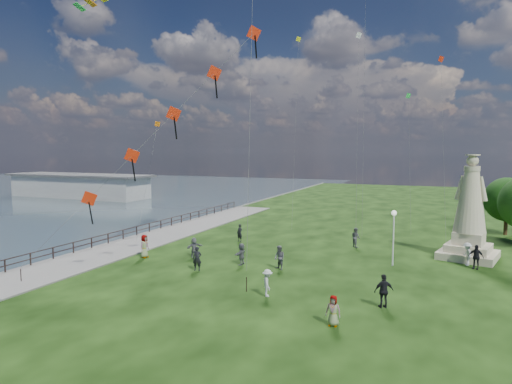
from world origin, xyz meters
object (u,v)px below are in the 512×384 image
at_px(person_1, 279,258).
at_px(person_0, 197,259).
at_px(person_2, 267,283).
at_px(person_4, 333,311).
at_px(person_11, 241,254).
at_px(person_6, 240,233).
at_px(person_7, 356,237).
at_px(person_9, 476,257).
at_px(statue, 470,220).
at_px(person_8, 467,254).
at_px(person_3, 384,291).
at_px(lamppost, 394,226).
at_px(person_10, 144,246).
at_px(pier_pavilion, 79,185).
at_px(person_5, 194,247).

bearing_deg(person_1, person_0, -122.34).
distance_m(person_2, person_4, 5.19).
distance_m(person_4, person_11, 12.10).
bearing_deg(person_6, person_0, -64.99).
distance_m(person_7, person_11, 11.43).
bearing_deg(person_11, person_9, 110.20).
height_order(statue, person_9, statue).
height_order(statue, person_6, statue).
bearing_deg(person_9, person_4, -99.91).
xyz_separation_m(person_2, person_9, (11.60, 11.15, 0.08)).
height_order(person_8, person_9, person_9).
bearing_deg(statue, person_2, -114.24).
height_order(person_3, person_6, person_3).
height_order(lamppost, person_7, lamppost).
bearing_deg(person_8, person_3, -39.23).
xyz_separation_m(person_0, person_10, (-5.72, 1.55, 0.07)).
xyz_separation_m(lamppost, person_4, (-1.61, -12.40, -2.21)).
xyz_separation_m(pier_pavilion, statue, (65.23, -24.95, 1.23)).
xyz_separation_m(person_3, person_6, (-14.25, 12.25, -0.10)).
bearing_deg(person_6, person_11, -46.70).
distance_m(person_3, person_5, 16.12).
height_order(lamppost, person_2, lamppost).
height_order(pier_pavilion, person_2, pier_pavilion).
height_order(person_2, person_9, person_9).
xyz_separation_m(person_2, person_4, (4.45, -2.68, -0.04)).
distance_m(lamppost, person_1, 8.68).
distance_m(person_6, person_9, 19.52).
xyz_separation_m(person_2, person_11, (-4.29, 5.68, 0.01)).
bearing_deg(person_0, person_7, 32.13).
bearing_deg(lamppost, statue, 41.10).
relative_size(person_4, person_11, 0.93).
distance_m(person_7, person_10, 17.94).
bearing_deg(person_9, person_6, -167.93).
xyz_separation_m(person_0, person_6, (-1.33, 9.90, -0.02)).
xyz_separation_m(person_4, person_9, (7.15, 13.84, 0.13)).
distance_m(pier_pavilion, person_0, 59.65).
bearing_deg(person_2, statue, -66.78).
bearing_deg(person_7, person_2, 130.54).
distance_m(lamppost, person_8, 5.92).
bearing_deg(pier_pavilion, person_11, -34.06).
height_order(lamppost, person_10, lamppost).
height_order(person_4, person_5, person_5).
relative_size(person_7, person_11, 1.07).
relative_size(lamppost, person_8, 2.43).
relative_size(pier_pavilion, person_5, 19.10).
height_order(person_0, person_1, person_1).
bearing_deg(statue, person_3, -95.72).
bearing_deg(person_0, person_2, -45.92).
xyz_separation_m(person_6, person_10, (-4.39, -8.35, 0.09)).
bearing_deg(lamppost, person_3, -87.73).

